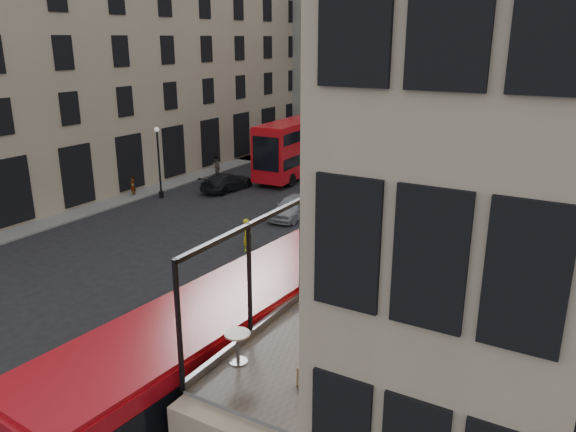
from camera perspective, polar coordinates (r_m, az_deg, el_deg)
The scene contains 31 objects.
ground at distance 20.71m, azimuth -11.52°, elevation -16.55°, with size 140.00×140.00×0.00m, color black.
host_building_main at distance 13.16m, azimuth 20.62°, elevation 0.01°, with size 7.26×11.40×15.10m.
host_frontage at distance 16.44m, azimuth 6.02°, elevation -16.79°, with size 3.00×11.00×4.50m, color tan.
cafe_floor at distance 15.26m, azimuth 6.30°, elevation -9.65°, with size 3.00×10.00×0.10m, color slate.
building_left at distance 50.61m, azimuth -20.73°, elevation 16.41°, with size 14.60×50.60×22.00m.
gateway at distance 62.80m, azimuth 15.19°, elevation 15.11°, with size 35.00×10.60×18.00m.
pavement_far at distance 54.75m, azimuth 10.56°, elevation 5.26°, with size 40.00×12.00×0.12m, color slate.
pavement_left at distance 43.32m, azimuth -23.00°, elevation 0.87°, with size 8.00×48.00×0.12m, color slate.
traffic_light_near at distance 29.10m, azimuth 2.40°, elevation -0.58°, with size 0.16×0.20×3.80m.
traffic_light_far at distance 49.42m, azimuth -3.29°, elevation 7.01°, with size 0.16×0.20×3.80m.
street_lamp_a at distance 42.95m, azimuth -12.94°, elevation 4.92°, with size 0.36×0.36×5.33m.
street_lamp_b at distance 50.61m, azimuth 9.14°, elevation 7.03°, with size 0.36×0.36×5.33m.
bus_near at distance 16.31m, azimuth -6.24°, elevation -14.89°, with size 3.67×12.55×4.94m.
bus_far at distance 49.27m, azimuth 1.32°, elevation 7.39°, with size 3.34×12.40×4.91m.
car_a at distance 37.46m, azimuth 0.49°, elevation 0.96°, with size 1.80×4.48×1.53m, color #9FA2A7.
car_b at distance 40.91m, azimuth 11.99°, elevation 1.93°, with size 1.51×4.33×1.43m, color maroon.
car_c at distance 44.57m, azimuth -6.23°, elevation 3.48°, with size 1.95×4.79×1.39m, color black.
bicycle at distance 27.32m, azimuth -2.80°, elevation -6.15°, with size 0.67×1.93×1.01m, color gray.
cyclist at distance 31.69m, azimuth -4.16°, elevation -1.91°, with size 0.68×0.45×1.87m, color yellow.
pedestrian_a at distance 48.88m, azimuth -7.29°, elevation 4.97°, with size 0.89×0.70×1.84m, color gray.
pedestrian_b at distance 49.63m, azimuth 1.94°, elevation 5.27°, with size 1.16×0.67×1.80m, color gray.
pedestrian_c at distance 54.24m, azimuth 11.79°, elevation 5.96°, with size 1.04×0.43×1.77m, color gray.
pedestrian_d at distance 51.44m, azimuth 23.73°, elevation 4.10°, with size 0.77×0.50×1.58m, color gray.
pedestrian_e at distance 44.06m, azimuth -15.51°, elevation 2.94°, with size 0.60×0.39×1.65m, color gray.
cafe_table_near at distance 12.76m, azimuth -5.14°, elevation -12.71°, with size 0.58×0.58×0.73m.
cafe_table_mid at distance 15.29m, azimuth 4.27°, elevation -7.46°, with size 0.54×0.54×0.67m.
cafe_table_far at distance 18.69m, azimuth 8.20°, elevation -2.43°, with size 0.68×0.68×0.85m.
cafe_chair_a at distance 12.14m, azimuth 2.23°, elevation -15.76°, with size 0.41×0.41×0.78m.
cafe_chair_b at distance 13.89m, azimuth 6.76°, elevation -11.06°, with size 0.52×0.52×0.91m.
cafe_chair_c at distance 14.50m, azimuth 10.15°, elevation -9.88°, with size 0.48×0.48×0.94m.
cafe_chair_d at distance 17.04m, azimuth 12.23°, elevation -5.85°, with size 0.44×0.44×0.80m.
Camera 1 is at (11.86, -12.47, 11.52)m, focal length 35.00 mm.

